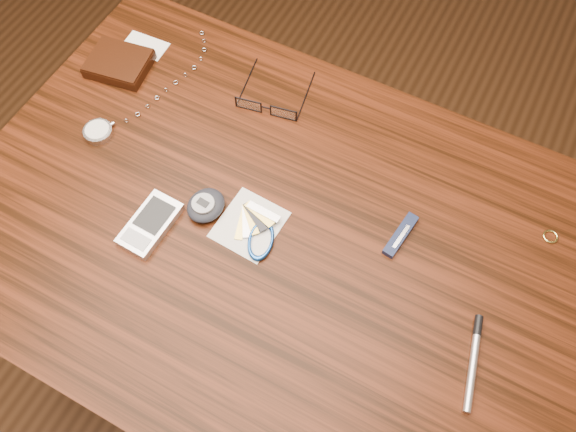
% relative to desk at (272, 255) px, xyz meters
% --- Properties ---
extents(ground, '(3.80, 3.80, 0.00)m').
position_rel_desk_xyz_m(ground, '(0.00, 0.00, -0.65)').
color(ground, '#472814').
rests_on(ground, ground).
extents(desk, '(1.00, 0.70, 0.75)m').
position_rel_desk_xyz_m(desk, '(0.00, 0.00, 0.00)').
color(desk, '#3A1609').
rests_on(desk, ground).
extents(wallet_and_card, '(0.12, 0.14, 0.02)m').
position_rel_desk_xyz_m(wallet_and_card, '(-0.40, 0.16, 0.11)').
color(wallet_and_card, black).
rests_on(wallet_and_card, desk).
extents(eyeglasses, '(0.13, 0.13, 0.02)m').
position_rel_desk_xyz_m(eyeglasses, '(-0.12, 0.20, 0.11)').
color(eyeglasses, black).
rests_on(eyeglasses, desk).
extents(gold_ring, '(0.03, 0.03, 0.00)m').
position_rel_desk_xyz_m(gold_ring, '(0.39, 0.19, 0.10)').
color(gold_ring, '#DCCD67').
rests_on(gold_ring, desk).
extents(pocket_watch, '(0.10, 0.31, 0.02)m').
position_rel_desk_xyz_m(pocket_watch, '(-0.34, 0.03, 0.11)').
color(pocket_watch, silver).
rests_on(pocket_watch, desk).
extents(pda_phone, '(0.06, 0.11, 0.02)m').
position_rel_desk_xyz_m(pda_phone, '(-0.17, -0.08, 0.11)').
color(pda_phone, silver).
rests_on(pda_phone, desk).
extents(pedometer, '(0.06, 0.07, 0.03)m').
position_rel_desk_xyz_m(pedometer, '(-0.11, -0.02, 0.11)').
color(pedometer, black).
rests_on(pedometer, desk).
extents(notepad_keys, '(0.11, 0.11, 0.01)m').
position_rel_desk_xyz_m(notepad_keys, '(-0.02, -0.02, 0.11)').
color(notepad_keys, silver).
rests_on(notepad_keys, desk).
extents(pocket_knife, '(0.03, 0.08, 0.01)m').
position_rel_desk_xyz_m(pocket_knife, '(0.18, 0.08, 0.11)').
color(pocket_knife, '#15203E').
rests_on(pocket_knife, desk).
extents(silver_pen, '(0.04, 0.14, 0.01)m').
position_rel_desk_xyz_m(silver_pen, '(0.35, -0.04, 0.11)').
color(silver_pen, silver).
rests_on(silver_pen, desk).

